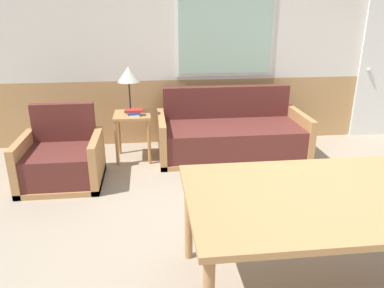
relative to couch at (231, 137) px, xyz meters
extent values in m
plane|color=gray|center=(0.26, -2.01, -0.25)|extent=(16.00, 16.00, 0.00)
cube|color=tan|center=(0.26, 0.62, 0.20)|extent=(7.20, 0.06, 0.89)
cube|color=silver|center=(0.26, 0.62, 1.55)|extent=(7.20, 0.06, 1.81)
cube|color=white|center=(0.00, 0.58, 1.29)|extent=(1.34, 0.01, 1.22)
cube|color=#99BCA8|center=(0.00, 0.57, 1.29)|extent=(1.26, 0.02, 1.14)
cube|color=#B27F4C|center=(0.00, -0.03, -0.22)|extent=(1.87, 0.88, 0.06)
cube|color=#5B2823|center=(0.00, -0.05, -0.02)|extent=(1.71, 0.80, 0.35)
cube|color=#5B2823|center=(0.00, 0.36, 0.37)|extent=(1.71, 0.10, 0.42)
cube|color=#B27F4C|center=(-0.90, -0.03, 0.02)|extent=(0.08, 0.88, 0.55)
cube|color=#B27F4C|center=(0.90, -0.03, 0.02)|extent=(0.08, 0.88, 0.55)
cube|color=#B27F4C|center=(-2.01, -0.62, -0.22)|extent=(0.85, 0.75, 0.06)
cube|color=#5B2823|center=(-2.01, -0.64, -0.02)|extent=(0.69, 0.67, 0.33)
cube|color=#5B2823|center=(-2.01, -0.30, 0.36)|extent=(0.69, 0.10, 0.43)
cube|color=#B27F4C|center=(-2.39, -0.62, 0.02)|extent=(0.08, 0.75, 0.53)
cube|color=#B27F4C|center=(-1.63, -0.62, 0.02)|extent=(0.08, 0.75, 0.53)
cube|color=#B27F4C|center=(-1.25, 0.01, 0.33)|extent=(0.45, 0.45, 0.03)
cylinder|color=#B27F4C|center=(-1.45, -0.18, 0.03)|extent=(0.04, 0.04, 0.56)
cylinder|color=#B27F4C|center=(-1.06, -0.18, 0.03)|extent=(0.04, 0.04, 0.56)
cylinder|color=#B27F4C|center=(-1.45, 0.20, 0.03)|extent=(0.04, 0.04, 0.56)
cylinder|color=#B27F4C|center=(-1.06, 0.20, 0.03)|extent=(0.04, 0.04, 0.56)
cylinder|color=#262628|center=(-1.27, 0.09, 0.35)|extent=(0.16, 0.16, 0.02)
cylinder|color=#262628|center=(-1.27, 0.09, 0.54)|extent=(0.02, 0.02, 0.36)
cone|color=beige|center=(-1.27, 0.09, 0.82)|extent=(0.27, 0.27, 0.18)
cube|color=white|center=(-1.23, -0.06, 0.35)|extent=(0.16, 0.16, 0.02)
cube|color=#234799|center=(-1.23, -0.08, 0.37)|extent=(0.15, 0.12, 0.03)
cube|color=#B22823|center=(-1.22, -0.07, 0.40)|extent=(0.21, 0.12, 0.03)
cube|color=#B27F4C|center=(0.00, -2.54, 0.49)|extent=(1.67, 1.07, 0.04)
cylinder|color=#B27F4C|center=(-0.78, -2.07, 0.11)|extent=(0.06, 0.06, 0.71)
cylinder|color=#B27F4C|center=(0.78, -2.07, 0.11)|extent=(0.06, 0.06, 0.71)
sphere|color=silver|center=(2.08, 0.52, 0.74)|extent=(0.06, 0.06, 0.06)
camera|label=1|loc=(-1.03, -4.49, 1.59)|focal=35.00mm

